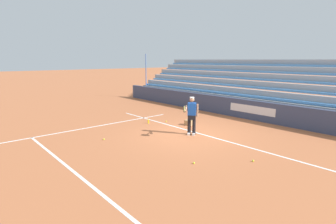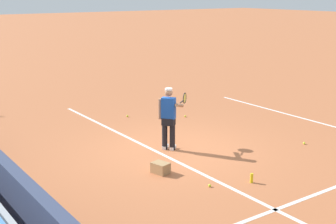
% 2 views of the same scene
% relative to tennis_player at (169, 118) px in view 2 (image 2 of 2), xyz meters
% --- Properties ---
extents(ground_plane, '(160.00, 160.00, 0.00)m').
position_rel_tennis_player_xyz_m(ground_plane, '(0.12, 0.10, -0.89)').
color(ground_plane, '#B7663D').
extents(court_baseline_white, '(12.00, 0.10, 0.01)m').
position_rel_tennis_player_xyz_m(court_baseline_white, '(0.12, -0.40, -0.89)').
color(court_baseline_white, white).
rests_on(court_baseline_white, ground).
extents(court_service_line_white, '(8.22, 0.10, 0.01)m').
position_rel_tennis_player_xyz_m(court_service_line_white, '(0.12, 5.60, -0.89)').
color(court_service_line_white, white).
rests_on(court_service_line_white, ground).
extents(tennis_player, '(0.63, 1.05, 1.71)m').
position_rel_tennis_player_xyz_m(tennis_player, '(0.00, 0.00, 0.00)').
color(tennis_player, black).
rests_on(tennis_player, ground).
extents(ball_box_cardboard, '(0.46, 0.39, 0.26)m').
position_rel_tennis_player_xyz_m(ball_box_cardboard, '(1.30, -1.17, -0.76)').
color(ball_box_cardboard, '#A87F51').
rests_on(ball_box_cardboard, ground).
extents(tennis_ball_toward_net, '(0.07, 0.07, 0.07)m').
position_rel_tennis_player_xyz_m(tennis_ball_toward_net, '(1.87, 3.38, -0.86)').
color(tennis_ball_toward_net, '#CCE533').
rests_on(tennis_ball_toward_net, ground).
extents(tennis_ball_far_right, '(0.07, 0.07, 0.07)m').
position_rel_tennis_player_xyz_m(tennis_ball_far_right, '(-2.43, 2.41, -0.86)').
color(tennis_ball_far_right, '#CCE533').
rests_on(tennis_ball_far_right, ground).
extents(tennis_ball_on_baseline, '(0.07, 0.07, 0.07)m').
position_rel_tennis_player_xyz_m(tennis_ball_on_baseline, '(-3.60, 0.78, -0.86)').
color(tennis_ball_on_baseline, '#CCE533').
rests_on(tennis_ball_on_baseline, ground).
extents(tennis_ball_midcourt, '(0.07, 0.07, 0.07)m').
position_rel_tennis_player_xyz_m(tennis_ball_midcourt, '(2.61, -0.74, -0.86)').
color(tennis_ball_midcourt, '#CCE533').
rests_on(tennis_ball_midcourt, ground).
extents(water_bottle, '(0.07, 0.07, 0.22)m').
position_rel_tennis_player_xyz_m(water_bottle, '(2.98, 0.19, -0.78)').
color(water_bottle, yellow).
rests_on(water_bottle, ground).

